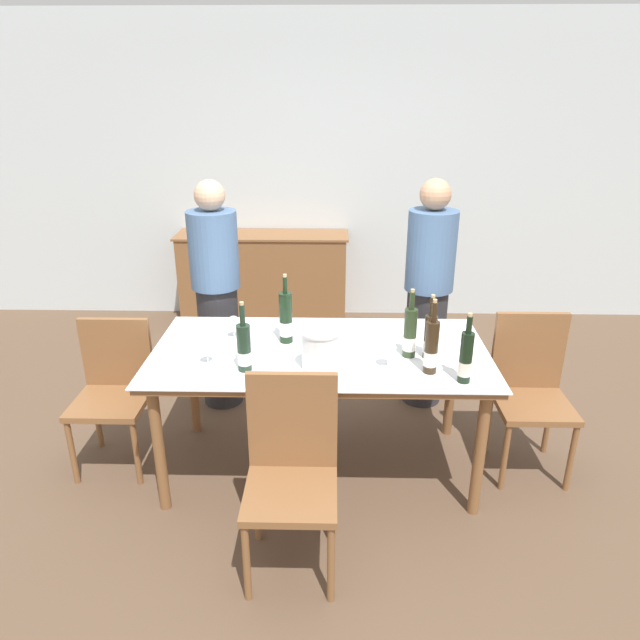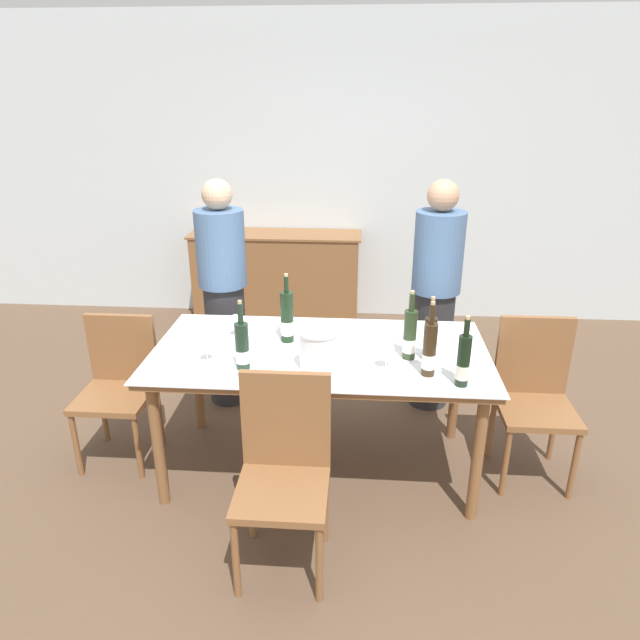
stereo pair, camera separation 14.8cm
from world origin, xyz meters
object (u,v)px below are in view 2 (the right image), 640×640
(sideboard_cabinet, at_px, (277,278))
(dining_table, at_px, (320,361))
(wine_glass_2, at_px, (387,350))
(wine_bottle_1, at_px, (287,318))
(wine_bottle_5, at_px, (430,339))
(chair_left_end, at_px, (119,379))
(chair_right_end, at_px, (534,389))
(wine_bottle_0, at_px, (242,347))
(wine_glass_1, at_px, (236,321))
(chair_near_front, at_px, (284,462))
(wine_bottle_2, at_px, (429,350))
(person_host, at_px, (224,296))
(wine_bottle_4, at_px, (463,361))
(ice_bucket, at_px, (318,349))
(wine_glass_0, at_px, (206,344))
(person_guest_left, at_px, (435,298))
(wine_bottle_3, at_px, (410,335))

(sideboard_cabinet, distance_m, dining_table, 2.44)
(wine_glass_2, bearing_deg, wine_bottle_1, 150.73)
(wine_bottle_5, distance_m, chair_left_end, 1.87)
(chair_right_end, bearing_deg, wine_bottle_0, -168.00)
(wine_glass_1, relative_size, chair_near_front, 0.14)
(wine_bottle_0, relative_size, wine_bottle_5, 1.04)
(wine_bottle_2, bearing_deg, dining_table, 155.79)
(person_host, bearing_deg, wine_bottle_4, -38.15)
(ice_bucket, xyz_separation_m, wine_bottle_5, (0.58, 0.14, 0.01))
(wine_bottle_5, height_order, wine_glass_0, wine_bottle_5)
(wine_bottle_1, distance_m, wine_glass_2, 0.64)
(wine_bottle_5, height_order, chair_near_front, wine_bottle_5)
(wine_bottle_2, relative_size, wine_glass_2, 2.60)
(chair_right_end, bearing_deg, wine_bottle_5, -164.86)
(wine_glass_1, bearing_deg, person_guest_left, 28.91)
(sideboard_cabinet, xyz_separation_m, wine_glass_1, (0.09, -2.20, 0.44))
(wine_bottle_2, xyz_separation_m, wine_bottle_4, (0.15, -0.10, -0.01))
(chair_near_front, height_order, person_host, person_host)
(dining_table, distance_m, person_guest_left, 1.11)
(dining_table, distance_m, wine_bottle_5, 0.63)
(sideboard_cabinet, height_order, chair_right_end, chair_right_end)
(wine_bottle_1, bearing_deg, wine_glass_2, -29.27)
(wine_glass_2, relative_size, chair_right_end, 0.16)
(wine_bottle_0, distance_m, wine_bottle_3, 0.89)
(ice_bucket, xyz_separation_m, chair_near_front, (-0.12, -0.48, -0.36))
(wine_bottle_2, height_order, wine_glass_1, wine_bottle_2)
(wine_bottle_2, bearing_deg, wine_glass_0, 176.54)
(sideboard_cabinet, xyz_separation_m, wine_bottle_3, (1.08, -2.42, 0.47))
(wine_bottle_4, relative_size, wine_bottle_5, 1.01)
(ice_bucket, xyz_separation_m, person_host, (-0.74, 1.01, -0.09))
(sideboard_cabinet, xyz_separation_m, wine_bottle_0, (0.21, -2.61, 0.47))
(wine_bottle_4, distance_m, chair_near_front, 0.98)
(wine_bottle_2, height_order, chair_right_end, wine_bottle_2)
(chair_left_end, bearing_deg, wine_bottle_0, -21.79)
(sideboard_cabinet, bearing_deg, wine_bottle_0, -85.32)
(ice_bucket, distance_m, wine_bottle_3, 0.50)
(wine_bottle_2, height_order, chair_near_front, wine_bottle_2)
(sideboard_cabinet, relative_size, wine_bottle_5, 4.48)
(wine_glass_0, xyz_separation_m, wine_glass_1, (0.09, 0.34, -0.00))
(wine_bottle_3, height_order, wine_bottle_4, wine_bottle_3)
(wine_bottle_2, relative_size, person_host, 0.25)
(sideboard_cabinet, relative_size, wine_bottle_1, 3.98)
(wine_glass_2, relative_size, chair_left_end, 0.17)
(chair_near_front, bearing_deg, chair_right_end, 30.57)
(wine_bottle_0, distance_m, wine_glass_0, 0.22)
(person_host, bearing_deg, wine_bottle_0, -71.60)
(wine_bottle_3, bearing_deg, chair_left_end, 174.93)
(dining_table, bearing_deg, sideboard_cabinet, 104.22)
(ice_bucket, xyz_separation_m, person_guest_left, (0.72, 1.06, -0.09))
(wine_glass_2, relative_size, person_host, 0.10)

